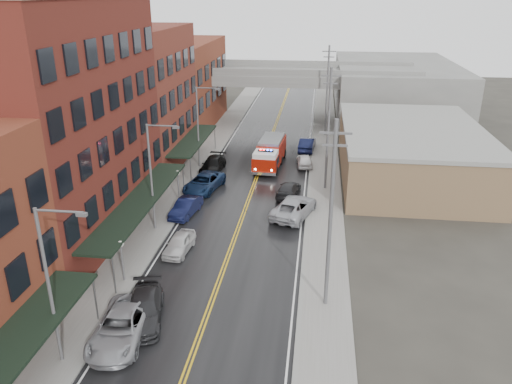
{
  "coord_description": "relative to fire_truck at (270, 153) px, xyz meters",
  "views": [
    {
      "loc": [
        6.21,
        -11.89,
        18.45
      ],
      "look_at": [
        1.39,
        26.01,
        3.0
      ],
      "focal_mm": 35.0,
      "sensor_mm": 36.0,
      "label": 1
    }
  ],
  "objects": [
    {
      "name": "awning_2",
      "position": [
        -8.5,
        -0.8,
        1.37
      ],
      "size": [
        2.6,
        13.0,
        3.09
      ],
      "color": "black",
      "rests_on": "ground"
    },
    {
      "name": "parked_car_right_1",
      "position": [
        2.67,
        -8.53,
        -0.95
      ],
      "size": [
        2.46,
        4.78,
        1.33
      ],
      "primitive_type": "imported",
      "rotation": [
        0.0,
        0.0,
        3.01
      ],
      "color": "black",
      "rests_on": "ground"
    },
    {
      "name": "sidewalk_left",
      "position": [
        -8.31,
        -11.3,
        -1.54
      ],
      "size": [
        3.0,
        160.0,
        0.15
      ],
      "primitive_type": "cube",
      "color": "slate",
      "rests_on": "ground"
    },
    {
      "name": "parked_car_right_3",
      "position": [
        3.99,
        6.5,
        -0.79
      ],
      "size": [
        2.11,
        5.13,
        1.65
      ],
      "primitive_type": "imported",
      "rotation": [
        0.0,
        0.0,
        3.07
      ],
      "color": "black",
      "rests_on": "ground"
    },
    {
      "name": "awning_1",
      "position": [
        -8.5,
        -18.3,
        1.38
      ],
      "size": [
        2.6,
        18.0,
        3.09
      ],
      "color": "black",
      "rests_on": "ground"
    },
    {
      "name": "curb_left",
      "position": [
        -6.66,
        -11.3,
        -1.54
      ],
      "size": [
        0.3,
        160.0,
        0.15
      ],
      "primitive_type": "cube",
      "color": "gray",
      "rests_on": "ground"
    },
    {
      "name": "parked_car_left_7",
      "position": [
        -6.01,
        -2.5,
        -0.85
      ],
      "size": [
        2.36,
        5.34,
        1.52
      ],
      "primitive_type": "imported",
      "rotation": [
        0.0,
        0.0,
        -0.04
      ],
      "color": "black",
      "rests_on": "ground"
    },
    {
      "name": "street_lamp_0",
      "position": [
        -7.56,
        -33.3,
        3.57
      ],
      "size": [
        2.64,
        0.22,
        9.0
      ],
      "color": "#59595B",
      "rests_on": "ground"
    },
    {
      "name": "utility_pole_2",
      "position": [
        6.19,
        13.7,
        4.69
      ],
      "size": [
        1.8,
        0.24,
        12.0
      ],
      "color": "#59595B",
      "rests_on": "ground"
    },
    {
      "name": "tan_building",
      "position": [
        14.99,
        -1.3,
        0.89
      ],
      "size": [
        14.0,
        22.0,
        5.0
      ],
      "primitive_type": "cube",
      "color": "brown",
      "rests_on": "ground"
    },
    {
      "name": "parked_car_left_4",
      "position": [
        -4.81,
        -20.68,
        -0.92
      ],
      "size": [
        1.98,
        4.18,
        1.38
      ],
      "primitive_type": "imported",
      "rotation": [
        0.0,
        0.0,
        -0.09
      ],
      "color": "silver",
      "rests_on": "ground"
    },
    {
      "name": "fire_truck",
      "position": [
        0.0,
        0.0,
        0.0
      ],
      "size": [
        3.71,
        8.32,
        2.98
      ],
      "rotation": [
        0.0,
        0.0,
        -0.07
      ],
      "color": "#921406",
      "rests_on": "ground"
    },
    {
      "name": "globe_lamp_2",
      "position": [
        -7.41,
        -11.3,
        0.7
      ],
      "size": [
        0.44,
        0.44,
        3.12
      ],
      "color": "#59595B",
      "rests_on": "ground"
    },
    {
      "name": "utility_pole_0",
      "position": [
        6.19,
        -26.3,
        4.69
      ],
      "size": [
        1.8,
        0.24,
        12.0
      ],
      "color": "#59595B",
      "rests_on": "ground"
    },
    {
      "name": "brick_building_b",
      "position": [
        -14.31,
        -18.3,
        7.39
      ],
      "size": [
        9.0,
        20.0,
        18.0
      ],
      "primitive_type": "cube",
      "color": "maroon",
      "rests_on": "ground"
    },
    {
      "name": "overpass",
      "position": [
        -1.01,
        20.7,
        4.37
      ],
      "size": [
        40.0,
        10.0,
        7.5
      ],
      "color": "slate",
      "rests_on": "ground"
    },
    {
      "name": "utility_pole_1",
      "position": [
        6.19,
        -6.3,
        4.69
      ],
      "size": [
        1.8,
        0.24,
        12.0
      ],
      "color": "#59595B",
      "rests_on": "ground"
    },
    {
      "name": "curb_right",
      "position": [
        4.64,
        -11.3,
        -1.54
      ],
      "size": [
        0.3,
        160.0,
        0.15
      ],
      "primitive_type": "cube",
      "color": "gray",
      "rests_on": "ground"
    },
    {
      "name": "parked_car_left_2",
      "position": [
        -5.31,
        -31.1,
        -0.79
      ],
      "size": [
        3.11,
        6.09,
        1.65
      ],
      "primitive_type": "imported",
      "rotation": [
        0.0,
        0.0,
        0.06
      ],
      "color": "gray",
      "rests_on": "ground"
    },
    {
      "name": "parked_car_right_2",
      "position": [
        3.9,
        0.5,
        -0.92
      ],
      "size": [
        2.04,
        4.23,
        1.39
      ],
      "primitive_type": "imported",
      "rotation": [
        0.0,
        0.0,
        3.24
      ],
      "color": "white",
      "rests_on": "ground"
    },
    {
      "name": "sidewalk_right",
      "position": [
        6.29,
        -11.3,
        -1.54
      ],
      "size": [
        3.0,
        160.0,
        0.15
      ],
      "primitive_type": "cube",
      "color": "slate",
      "rests_on": "ground"
    },
    {
      "name": "globe_lamp_1",
      "position": [
        -7.41,
        -25.3,
        0.7
      ],
      "size": [
        0.44,
        0.44,
        3.12
      ],
      "color": "#59595B",
      "rests_on": "ground"
    },
    {
      "name": "parked_car_left_5",
      "position": [
        -6.01,
        -14.1,
        -0.88
      ],
      "size": [
        2.25,
        4.64,
        1.47
      ],
      "primitive_type": "imported",
      "rotation": [
        0.0,
        0.0,
        -0.16
      ],
      "color": "#0E1233",
      "rests_on": "ground"
    },
    {
      "name": "parked_car_left_3",
      "position": [
        -4.61,
        -29.22,
        -0.85
      ],
      "size": [
        3.26,
        5.6,
        1.52
      ],
      "primitive_type": "imported",
      "rotation": [
        0.0,
        0.0,
        0.23
      ],
      "color": "black",
      "rests_on": "ground"
    },
    {
      "name": "street_lamp_1",
      "position": [
        -7.56,
        -17.3,
        3.57
      ],
      "size": [
        2.64,
        0.22,
        9.0
      ],
      "color": "#59595B",
      "rests_on": "ground"
    },
    {
      "name": "street_lamp_2",
      "position": [
        -7.56,
        -1.3,
        3.57
      ],
      "size": [
        2.64,
        0.22,
        9.0
      ],
      "color": "#59595B",
      "rests_on": "ground"
    },
    {
      "name": "brick_building_c",
      "position": [
        -14.31,
        -0.8,
        5.89
      ],
      "size": [
        9.0,
        15.0,
        15.0
      ],
      "primitive_type": "cube",
      "color": "maroon",
      "rests_on": "ground"
    },
    {
      "name": "parked_car_right_0",
      "position": [
        3.46,
        -13.1,
        -0.78
      ],
      "size": [
        4.44,
        6.57,
        1.67
      ],
      "primitive_type": "imported",
      "rotation": [
        0.0,
        0.0,
        2.84
      ],
      "color": "#A7A9AF",
      "rests_on": "ground"
    },
    {
      "name": "parked_car_left_6",
      "position": [
        -5.73,
        -8.1,
        -0.81
      ],
      "size": [
        3.78,
        6.2,
        1.61
      ],
      "primitive_type": "imported",
      "rotation": [
        0.0,
        0.0,
        -0.2
      ],
      "color": "#122445",
      "rests_on": "ground"
    },
    {
      "name": "right_far_block",
      "position": [
        16.99,
        28.7,
        2.39
      ],
      "size": [
        18.0,
        30.0,
        8.0
      ],
      "primitive_type": "cube",
      "color": "slate",
      "rests_on": "ground"
    },
    {
      "name": "road",
      "position": [
        -1.01,
        -11.3,
        -1.6
      ],
      "size": [
        11.0,
        160.0,
        0.02
      ],
      "primitive_type": "cube",
      "color": "black",
      "rests_on": "ground"
    },
    {
      "name": "brick_building_far",
      "position": [
        -14.31,
        16.7,
        4.39
      ],
      "size": [
        9.0,
        20.0,
        12.0
      ],
      "primitive_type": "cube",
      "color": "maroon",
      "rests_on": "ground"
    }
  ]
}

